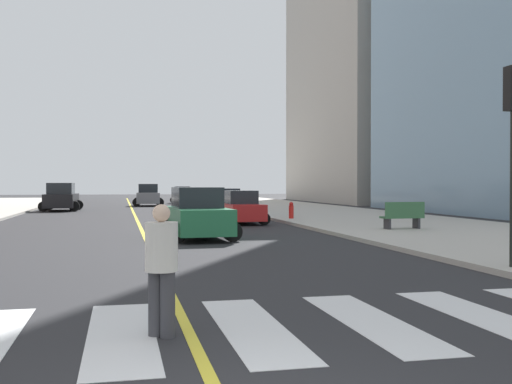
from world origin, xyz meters
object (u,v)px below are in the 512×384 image
at_px(car_black_sixth, 61,198).
at_px(fire_hydrant, 291,210).
at_px(car_red_fifth, 241,208).
at_px(car_blue_second, 226,204).
at_px(pedestrian_crossing, 162,264).
at_px(car_white_fourth, 182,195).
at_px(car_green_third, 198,215).
at_px(park_bench, 403,216).
at_px(car_gray_nearest, 148,196).

distance_m(car_black_sixth, fire_hydrant, 20.52).
bearing_deg(car_red_fifth, fire_hydrant, -156.40).
height_order(car_blue_second, car_red_fifth, car_blue_second).
relative_size(car_red_fifth, car_black_sixth, 0.81).
bearing_deg(car_black_sixth, fire_hydrant, -48.03).
relative_size(pedestrian_crossing, fire_hydrant, 1.98).
bearing_deg(car_red_fifth, car_white_fourth, -92.71).
bearing_deg(car_white_fourth, car_green_third, 87.50).
relative_size(car_green_third, park_bench, 2.36).
height_order(car_white_fourth, car_red_fifth, car_white_fourth).
height_order(car_blue_second, park_bench, car_blue_second).
bearing_deg(car_white_fourth, fire_hydrant, 97.59).
height_order(car_gray_nearest, car_red_fifth, car_gray_nearest).
height_order(park_bench, pedestrian_crossing, pedestrian_crossing).
xyz_separation_m(car_red_fifth, car_black_sixth, (-10.20, 17.15, 0.18)).
xyz_separation_m(car_gray_nearest, car_green_third, (0.29, -33.74, -0.04)).
height_order(car_blue_second, car_white_fourth, car_blue_second).
distance_m(car_gray_nearest, park_bench, 33.89).
distance_m(car_blue_second, car_red_fifth, 5.70).
bearing_deg(pedestrian_crossing, car_red_fifth, -69.25).
distance_m(car_white_fourth, park_bench, 39.30).
distance_m(car_red_fifth, fire_hydrant, 3.39).
height_order(car_black_sixth, fire_hydrant, car_black_sixth).
height_order(car_green_third, car_red_fifth, car_green_third).
distance_m(car_white_fourth, car_black_sixth, 18.29).
bearing_deg(fire_hydrant, car_blue_second, 124.05).
distance_m(park_bench, pedestrian_crossing, 18.68).
bearing_deg(car_blue_second, car_red_fifth, 89.71).
distance_m(car_red_fifth, pedestrian_crossing, 22.60).
distance_m(car_green_third, car_white_fourth, 40.15).
bearing_deg(car_green_third, car_gray_nearest, -92.32).
bearing_deg(fire_hydrant, car_black_sixth, 130.20).
xyz_separation_m(car_gray_nearest, park_bench, (8.96, -32.68, -0.24)).
height_order(car_green_third, fire_hydrant, car_green_third).
relative_size(car_white_fourth, park_bench, 2.14).
xyz_separation_m(car_red_fifth, fire_hydrant, (3.04, 1.48, -0.20)).
height_order(car_gray_nearest, car_black_sixth, car_black_sixth).
relative_size(car_black_sixth, park_bench, 2.56).
relative_size(park_bench, pedestrian_crossing, 1.04).
bearing_deg(car_blue_second, car_gray_nearest, -78.09).
height_order(car_blue_second, pedestrian_crossing, pedestrian_crossing).
height_order(car_white_fourth, fire_hydrant, car_white_fourth).
bearing_deg(car_red_fifth, car_black_sixth, -61.53).
bearing_deg(fire_hydrant, car_red_fifth, -154.11).
xyz_separation_m(park_bench, fire_hydrant, (-2.46, 8.26, -0.11)).
bearing_deg(car_blue_second, car_green_third, 77.72).
relative_size(car_red_fifth, pedestrian_crossing, 2.16).
xyz_separation_m(car_white_fourth, pedestrian_crossing, (-5.65, -54.11, 0.17)).
bearing_deg(car_green_third, car_blue_second, -106.76).
bearing_deg(car_red_fifth, car_blue_second, -94.24).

